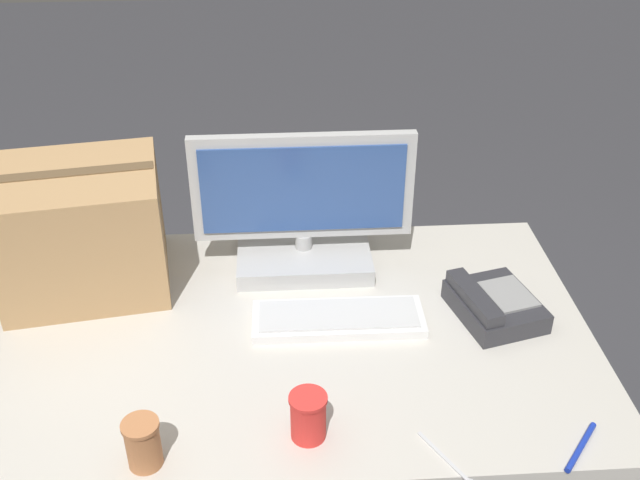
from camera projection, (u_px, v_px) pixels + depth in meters
office_desk at (217, 446)px, 1.94m from camera, size 1.80×0.90×0.75m
monitor at (303, 218)px, 1.92m from camera, size 0.56×0.26×0.37m
keyboard at (338, 318)px, 1.77m from camera, size 0.41×0.15×0.03m
desk_phone at (493, 305)px, 1.78m from camera, size 0.23×0.25×0.08m
paper_cup_left at (143, 443)px, 1.39m from camera, size 0.07×0.07×0.10m
paper_cup_right at (308, 416)px, 1.45m from camera, size 0.08×0.08×0.10m
spoon at (455, 468)px, 1.40m from camera, size 0.09×0.15×0.00m
cardboard_box at (82, 229)px, 1.84m from camera, size 0.44×0.39×0.31m
pen_marker at (581, 447)px, 1.44m from camera, size 0.10×0.12×0.01m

